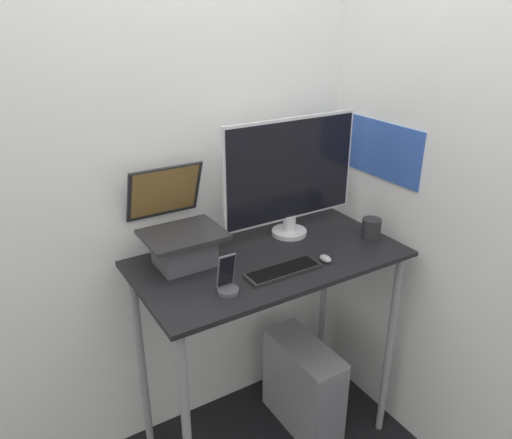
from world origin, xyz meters
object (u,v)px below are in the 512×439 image
laptop (181,239)px  keyboard (283,271)px  monitor (291,176)px  computer_tower (303,385)px  cell_phone (227,281)px  mouse (326,259)px

laptop → keyboard: size_ratio=1.20×
monitor → computer_tower: size_ratio=1.40×
monitor → cell_phone: 0.59m
laptop → mouse: (0.49, -0.30, -0.09)m
cell_phone → mouse: bearing=-0.6°
cell_phone → keyboard: bearing=2.4°
monitor → keyboard: bearing=-128.5°
keyboard → mouse: mouse is taller
monitor → keyboard: (-0.22, -0.27, -0.26)m
laptop → keyboard: 0.42m
cell_phone → computer_tower: bearing=16.2°
mouse → monitor: bearing=85.2°
laptop → monitor: monitor is taller
keyboard → cell_phone: (-0.25, -0.01, 0.04)m
laptop → mouse: 0.58m
laptop → cell_phone: laptop is taller
keyboard → mouse: (0.19, -0.02, 0.01)m
monitor → cell_phone: monitor is taller
keyboard → monitor: bearing=51.5°
cell_phone → computer_tower: size_ratio=0.32×
laptop → keyboard: (0.29, -0.28, -0.09)m
monitor → cell_phone: bearing=-148.7°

